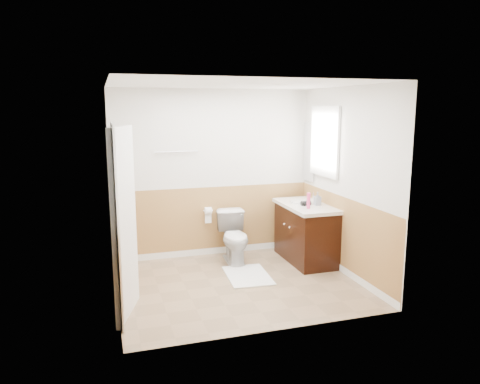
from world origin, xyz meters
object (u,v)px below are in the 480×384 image
object	(u,v)px
toilet	(234,237)
lotion_bottle	(309,201)
bath_mat	(248,276)
soap_dispenser	(317,199)
vanity_cabinet	(306,234)

from	to	relation	value
toilet	lotion_bottle	world-z (taller)	lotion_bottle
bath_mat	soap_dispenser	world-z (taller)	soap_dispenser
bath_mat	vanity_cabinet	bearing A→B (deg)	20.10
toilet	bath_mat	bearing A→B (deg)	-86.31
lotion_bottle	vanity_cabinet	bearing A→B (deg)	69.50
toilet	soap_dispenser	xyz separation A→B (m)	(1.14, -0.36, 0.58)
vanity_cabinet	soap_dispenser	size ratio (longest dim) A/B	5.82
vanity_cabinet	lotion_bottle	xyz separation A→B (m)	(-0.10, -0.27, 0.56)
lotion_bottle	soap_dispenser	distance (m)	0.28
lotion_bottle	soap_dispenser	size ratio (longest dim) A/B	1.16
bath_mat	lotion_bottle	distance (m)	1.32
toilet	soap_dispenser	bearing A→B (deg)	-13.68
toilet	lotion_bottle	size ratio (longest dim) A/B	3.34
toilet	vanity_cabinet	world-z (taller)	vanity_cabinet
vanity_cabinet	soap_dispenser	distance (m)	0.57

